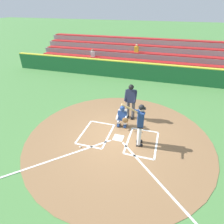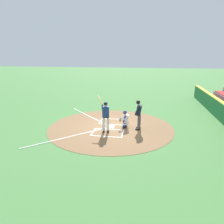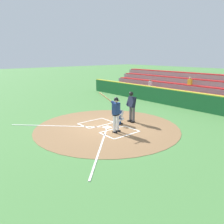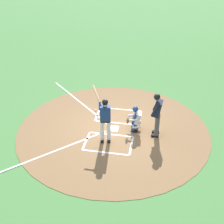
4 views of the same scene
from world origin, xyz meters
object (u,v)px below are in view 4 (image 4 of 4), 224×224
object	(u,v)px
batter	(105,117)
baseball	(96,110)
catcher	(135,118)
plate_umpire	(157,112)

from	to	relation	value
batter	baseball	world-z (taller)	batter
catcher	baseball	xyz separation A→B (m)	(1.27, 1.98, -0.55)
plate_umpire	batter	bearing A→B (deg)	111.85
batter	baseball	distance (m)	2.64
plate_umpire	baseball	bearing A→B (deg)	62.71
baseball	catcher	bearing A→B (deg)	-122.75
baseball	batter	bearing A→B (deg)	-157.82
catcher	baseball	bearing A→B (deg)	57.25
plate_umpire	catcher	bearing A→B (deg)	77.42
plate_umpire	baseball	xyz separation A→B (m)	(1.46, 2.84, -1.04)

